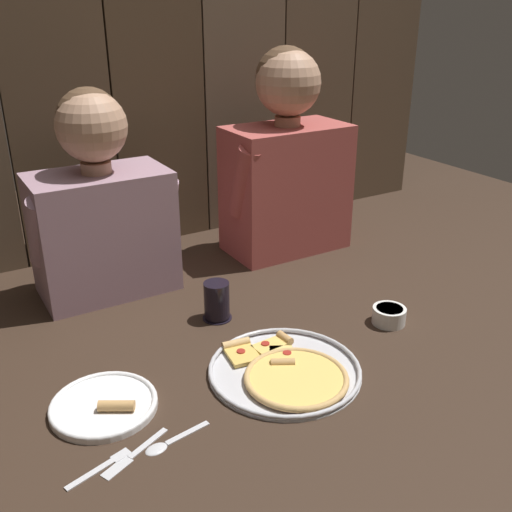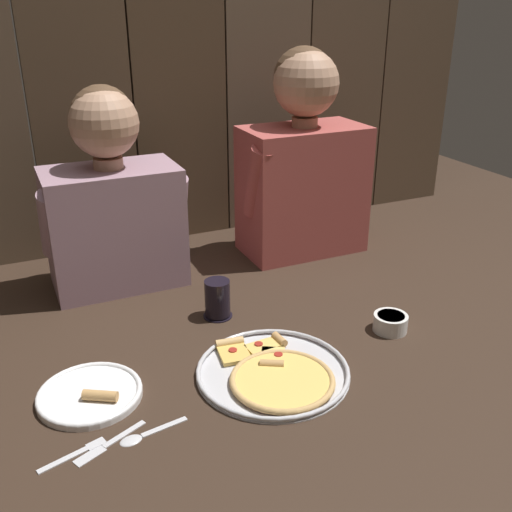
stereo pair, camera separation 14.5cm
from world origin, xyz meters
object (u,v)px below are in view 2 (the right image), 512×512
Objects in this scene: dinner_plate at (90,394)px; diner_right at (304,161)px; diner_left at (112,199)px; pizza_tray at (275,373)px; dipping_bowl at (390,322)px; drinking_glass at (217,299)px.

diner_right is at bearing 33.55° from dinner_plate.
diner_left is 0.88× the size of diner_right.
dinner_plate is 0.39× the size of diner_left.
dinner_plate reaches higher than pizza_tray.
diner_left is (-0.21, 0.62, 0.25)m from pizza_tray.
dipping_bowl is at bearing -95.00° from diner_right.
dipping_bowl is (0.74, -0.04, 0.01)m from dinner_plate.
drinking_glass reaches higher than dinner_plate.
dinner_plate is 0.99m from diner_right.
dipping_bowl is 0.63m from diner_right.
diner_right is at bearing 57.00° from pizza_tray.
diner_left is (0.18, 0.52, 0.25)m from dinner_plate.
diner_right is (0.05, 0.56, 0.28)m from dipping_bowl.
pizza_tray is 3.34× the size of drinking_glass.
dinner_plate is 0.34× the size of diner_right.
diner_right is at bearing 0.03° from diner_left.
diner_right is at bearing 85.00° from dipping_bowl.
drinking_glass is 0.42m from diner_left.
diner_right reaches higher than dinner_plate.
diner_left is at bearing 108.47° from pizza_tray.
drinking_glass is at bearing 146.02° from dipping_bowl.
dipping_bowl reaches higher than dinner_plate.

